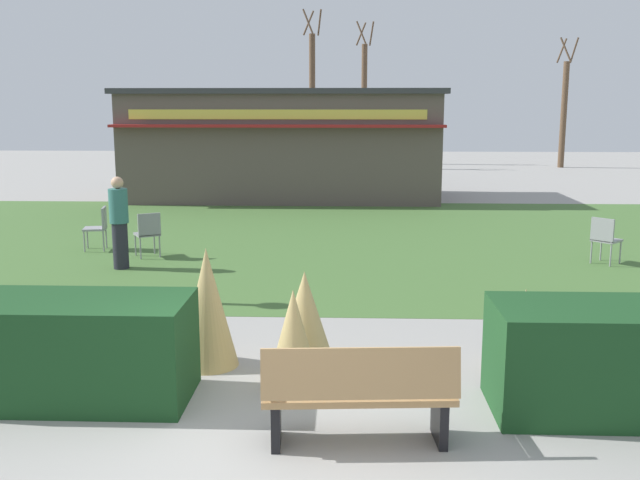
{
  "coord_description": "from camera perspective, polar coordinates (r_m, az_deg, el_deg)",
  "views": [
    {
      "loc": [
        0.65,
        -5.71,
        2.99
      ],
      "look_at": [
        0.3,
        3.36,
        1.27
      ],
      "focal_mm": 40.67,
      "sensor_mm": 36.0,
      "label": 1
    }
  ],
  "objects": [
    {
      "name": "tree_center_bg",
      "position": [
        36.54,
        3.49,
        10.85
      ],
      "size": [
        0.91,
        0.96,
        6.88
      ],
      "color": "brown",
      "rests_on": "ground_plane"
    },
    {
      "name": "hedge_left",
      "position": [
        7.87,
        -19.27,
        -8.12
      ],
      "size": [
        2.49,
        1.1,
        1.05
      ],
      "primitive_type": "cube",
      "color": "#19421E",
      "rests_on": "ground_plane"
    },
    {
      "name": "parked_car_center_slot",
      "position": [
        29.55,
        2.79,
        6.17
      ],
      "size": [
        4.36,
        2.37,
        1.2
      ],
      "color": "navy",
      "rests_on": "ground_plane"
    },
    {
      "name": "cafe_chair_center",
      "position": [
        15.54,
        -16.99,
        1.16
      ],
      "size": [
        0.51,
        0.51,
        0.89
      ],
      "color": "gray",
      "rests_on": "ground_plane"
    },
    {
      "name": "tree_right_bg",
      "position": [
        36.06,
        18.64,
        9.57
      ],
      "size": [
        0.91,
        0.96,
        5.93
      ],
      "color": "brown",
      "rests_on": "ground_plane"
    },
    {
      "name": "ornamental_grass_behind_center",
      "position": [
        8.4,
        -8.85,
        -5.25
      ],
      "size": [
        0.69,
        0.69,
        1.39
      ],
      "primitive_type": "cone",
      "color": "tan",
      "rests_on": "ground_plane"
    },
    {
      "name": "food_kiosk",
      "position": [
        23.17,
        -2.91,
        7.57
      ],
      "size": [
        9.87,
        4.48,
        3.41
      ],
      "color": "#594C47",
      "rests_on": "ground_plane"
    },
    {
      "name": "ornamental_grass_behind_far",
      "position": [
        7.54,
        -2.11,
        -8.05
      ],
      "size": [
        0.61,
        0.61,
        1.12
      ],
      "primitive_type": "cone",
      "color": "tan",
      "rests_on": "ground_plane"
    },
    {
      "name": "ground_plane",
      "position": [
        6.48,
        -4.0,
        -16.74
      ],
      "size": [
        80.0,
        80.0,
        0.0
      ],
      "primitive_type": "plane",
      "color": "#999691"
    },
    {
      "name": "tree_left_bg",
      "position": [
        33.98,
        -0.62,
        11.09
      ],
      "size": [
        0.91,
        0.96,
        7.14
      ],
      "color": "brown",
      "rests_on": "ground_plane"
    },
    {
      "name": "ornamental_grass_behind_right",
      "position": [
        8.54,
        15.76,
        -6.79
      ],
      "size": [
        0.56,
        0.56,
        0.95
      ],
      "primitive_type": "cone",
      "color": "tan",
      "rests_on": "ground_plane"
    },
    {
      "name": "parked_car_west_slot",
      "position": [
        30.0,
        -7.8,
        6.15
      ],
      "size": [
        4.23,
        2.11,
        1.2
      ],
      "color": "silver",
      "rests_on": "ground_plane"
    },
    {
      "name": "hedge_right",
      "position": [
        7.62,
        20.79,
        -8.78
      ],
      "size": [
        1.97,
        1.1,
        1.07
      ],
      "primitive_type": "cube",
      "color": "#19421E",
      "rests_on": "ground_plane"
    },
    {
      "name": "cafe_chair_east",
      "position": [
        14.53,
        -13.38,
        0.7
      ],
      "size": [
        0.6,
        0.6,
        0.89
      ],
      "color": "gray",
      "rests_on": "ground_plane"
    },
    {
      "name": "person_strolling",
      "position": [
        13.62,
        -15.52,
        1.36
      ],
      "size": [
        0.34,
        0.34,
        1.69
      ],
      "rotation": [
        0.0,
        0.0,
        4.71
      ],
      "color": "#23232D",
      "rests_on": "ground_plane"
    },
    {
      "name": "park_bench",
      "position": [
        6.48,
        3.09,
        -12.01
      ],
      "size": [
        1.73,
        0.64,
        0.95
      ],
      "color": "tan",
      "rests_on": "ground_plane"
    },
    {
      "name": "lawn_patch",
      "position": [
        16.14,
        -0.16,
        0.08
      ],
      "size": [
        36.0,
        12.0,
        0.01
      ],
      "primitive_type": "cube",
      "color": "#446B33",
      "rests_on": "ground_plane"
    },
    {
      "name": "cafe_chair_west",
      "position": [
        14.54,
        21.49,
        0.24
      ],
      "size": [
        0.62,
        0.62,
        0.89
      ],
      "color": "gray",
      "rests_on": "ground_plane"
    },
    {
      "name": "ornamental_grass_behind_left",
      "position": [
        8.07,
        -1.21,
        -6.56
      ],
      "size": [
        0.75,
        0.75,
        1.18
      ],
      "primitive_type": "cone",
      "color": "tan",
      "rests_on": "ground_plane"
    }
  ]
}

